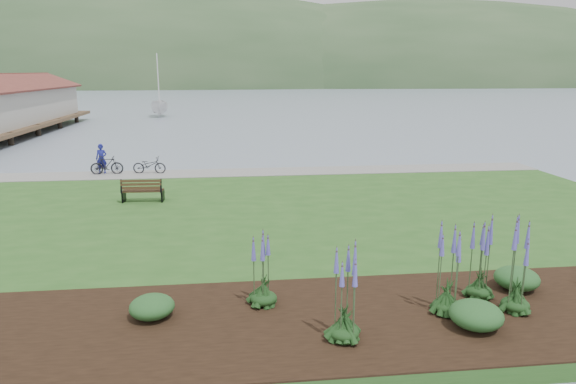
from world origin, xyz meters
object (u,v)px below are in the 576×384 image
Objects in this scene: park_bench at (142,190)px; sailboat at (160,117)px; person at (101,156)px; bicycle_a at (149,165)px.

park_bench is 0.07× the size of sailboat.
bicycle_a is at bearing -3.12° from person.
sailboat reaches higher than park_bench.
bicycle_a is (2.46, -0.30, -0.47)m from person.
park_bench is 7.06m from person.
park_bench is 0.97× the size of bicycle_a.
bicycle_a is at bearing -89.89° from sailboat.
sailboat is at bearing 13.65° from bicycle_a.
person is 0.07× the size of sailboat.
park_bench is at bearing -60.48° from person.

